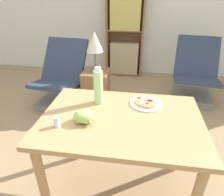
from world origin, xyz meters
name	(u,v)px	position (x,y,z in m)	size (l,w,h in m)	color
ground_plane	(106,175)	(0.00, 0.00, 0.00)	(14.00, 14.00, 0.00)	#9E7F5B
wall_back	(131,1)	(0.00, 2.62, 1.30)	(8.00, 0.05, 2.60)	silver
dining_table	(121,132)	(0.14, -0.14, 0.63)	(1.07, 0.73, 0.75)	tan
pizza_on_plate	(146,102)	(0.30, 0.06, 0.76)	(0.24, 0.24, 0.04)	white
grape_bunch	(84,116)	(-0.09, -0.22, 0.79)	(0.14, 0.11, 0.09)	#A8CC66
drink_bottle	(98,87)	(-0.05, 0.03, 0.88)	(0.07, 0.07, 0.28)	#B7EAA3
salt_shaker	(57,122)	(-0.25, -0.30, 0.78)	(0.04, 0.04, 0.07)	white
lounge_chair_near	(62,85)	(-0.85, 1.19, 0.29)	(0.68, 0.83, 0.88)	slate
lounge_chair_far	(194,81)	(1.04, 1.62, 0.29)	(0.68, 0.83, 0.88)	slate
bookshelf	(125,34)	(-0.08, 2.47, 0.76)	(0.67, 0.25, 1.66)	brown
side_table	(97,90)	(-0.33, 1.16, 0.27)	(0.34, 0.34, 0.54)	brown
table_lamp	(95,44)	(-0.33, 1.16, 0.90)	(0.21, 0.21, 0.51)	#665B51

